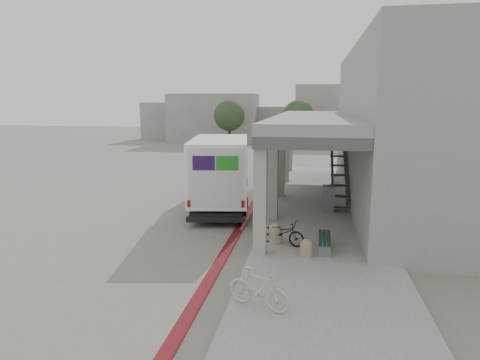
% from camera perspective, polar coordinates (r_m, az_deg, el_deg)
% --- Properties ---
extents(ground, '(120.00, 120.00, 0.00)m').
position_cam_1_polar(ground, '(16.81, -3.02, -5.61)').
color(ground, slate).
rests_on(ground, ground).
extents(bike_lane_stripe, '(0.35, 40.00, 0.01)m').
position_cam_1_polar(bike_lane_stripe, '(18.54, 1.36, -4.05)').
color(bike_lane_stripe, '#5D1218').
rests_on(bike_lane_stripe, ground).
extents(sidewalk, '(4.40, 28.00, 0.12)m').
position_cam_1_polar(sidewalk, '(16.42, 10.80, -5.96)').
color(sidewalk, gray).
rests_on(sidewalk, ground).
extents(transit_building, '(7.60, 17.00, 7.00)m').
position_cam_1_polar(transit_building, '(20.55, 18.88, 6.42)').
color(transit_building, gray).
rests_on(transit_building, ground).
extents(distant_backdrop, '(28.00, 10.00, 6.50)m').
position_cam_1_polar(distant_backdrop, '(52.08, 2.61, 8.31)').
color(distant_backdrop, gray).
rests_on(distant_backdrop, ground).
extents(tree_left, '(3.20, 3.20, 4.80)m').
position_cam_1_polar(tree_left, '(44.62, -1.43, 8.57)').
color(tree_left, '#38281C').
rests_on(tree_left, ground).
extents(tree_mid, '(3.20, 3.20, 4.80)m').
position_cam_1_polar(tree_mid, '(45.81, 7.78, 8.53)').
color(tree_mid, '#38281C').
rests_on(tree_mid, ground).
extents(tree_right, '(3.20, 3.20, 4.80)m').
position_cam_1_polar(tree_right, '(45.24, 18.02, 8.09)').
color(tree_right, '#38281C').
rests_on(tree_right, ground).
extents(fedex_truck, '(3.29, 7.53, 3.10)m').
position_cam_1_polar(fedex_truck, '(19.05, -2.55, 1.40)').
color(fedex_truck, black).
rests_on(fedex_truck, ground).
extents(bench, '(0.38, 1.64, 0.38)m').
position_cam_1_polar(bench, '(13.64, 11.20, -7.92)').
color(bench, slate).
rests_on(bench, sidewalk).
extents(bollard_near, '(0.36, 0.36, 0.55)m').
position_cam_1_polar(bollard_near, '(12.90, 8.82, -8.93)').
color(bollard_near, gray).
rests_on(bollard_near, sidewalk).
extents(bollard_far, '(0.44, 0.44, 0.66)m').
position_cam_1_polar(bollard_far, '(14.01, 4.80, -7.02)').
color(bollard_far, gray).
rests_on(bollard_far, sidewalk).
extents(utility_cabinet, '(0.49, 0.64, 1.06)m').
position_cam_1_polar(utility_cabinet, '(18.27, 11.70, -2.41)').
color(utility_cabinet, slate).
rests_on(utility_cabinet, sidewalk).
extents(bicycle_black, '(1.62, 1.00, 0.80)m').
position_cam_1_polar(bicycle_black, '(13.81, 5.60, -6.97)').
color(bicycle_black, black).
rests_on(bicycle_black, sidewalk).
extents(bicycle_cream, '(1.58, 1.00, 0.92)m').
position_cam_1_polar(bicycle_cream, '(9.73, 2.47, -14.27)').
color(bicycle_cream, beige).
rests_on(bicycle_cream, sidewalk).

